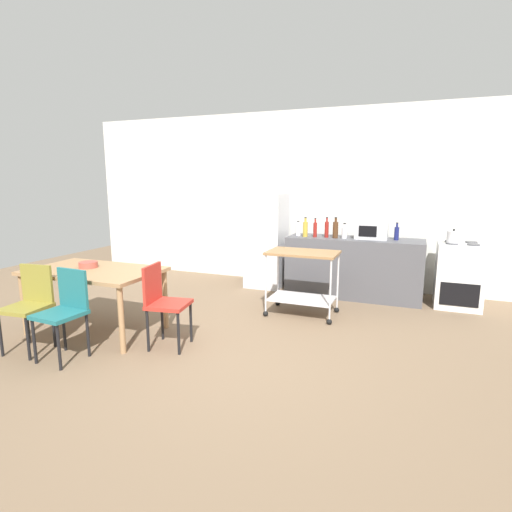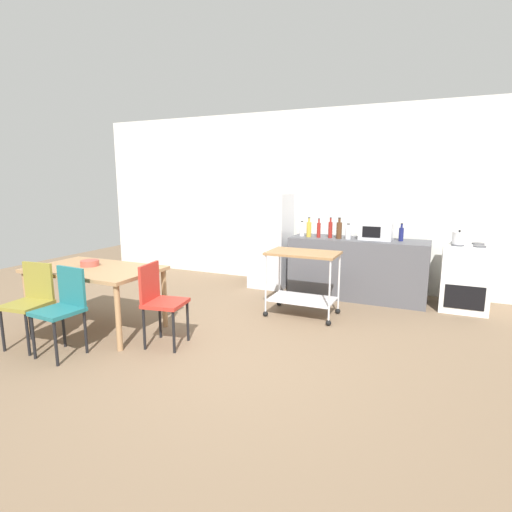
{
  "view_description": "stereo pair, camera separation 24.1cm",
  "coord_description": "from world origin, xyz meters",
  "px_view_note": "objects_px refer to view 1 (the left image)",
  "views": [
    {
      "loc": [
        1.73,
        -3.55,
        1.76
      ],
      "look_at": [
        -0.14,
        1.2,
        0.8
      ],
      "focal_mm": 28.37,
      "sensor_mm": 36.0,
      "label": 1
    },
    {
      "loc": [
        1.95,
        -3.46,
        1.76
      ],
      "look_at": [
        -0.14,
        1.2,
        0.8
      ],
      "focal_mm": 28.37,
      "sensor_mm": 36.0,
      "label": 2
    }
  ],
  "objects_px": {
    "bottle_soy_sauce": "(344,232)",
    "bottle_soda": "(397,233)",
    "refrigerator": "(266,240)",
    "bottle_sparkling_water": "(335,229)",
    "microwave": "(372,230)",
    "fruit_bowl": "(88,265)",
    "chair_red": "(163,300)",
    "kitchen_cart": "(302,272)",
    "bottle_hot_sauce": "(305,229)",
    "bottle_wine": "(315,229)",
    "bottle_vinegar": "(327,229)",
    "kettle": "(453,237)",
    "chair_olive": "(30,302)",
    "bottle_olive_oil": "(298,230)",
    "stove_oven": "(459,275)",
    "dining_table": "(94,276)",
    "chair_teal": "(65,308)"
  },
  "relations": [
    {
      "from": "chair_red",
      "to": "bottle_sparkling_water",
      "type": "bearing_deg",
      "value": -35.89
    },
    {
      "from": "stove_oven",
      "to": "bottle_hot_sauce",
      "type": "relative_size",
      "value": 3.05
    },
    {
      "from": "bottle_olive_oil",
      "to": "bottle_sparkling_water",
      "type": "relative_size",
      "value": 0.74
    },
    {
      "from": "bottle_wine",
      "to": "bottle_soda",
      "type": "distance_m",
      "value": 1.18
    },
    {
      "from": "stove_oven",
      "to": "bottle_soy_sauce",
      "type": "relative_size",
      "value": 4.01
    },
    {
      "from": "dining_table",
      "to": "fruit_bowl",
      "type": "bearing_deg",
      "value": 157.9
    },
    {
      "from": "bottle_hot_sauce",
      "to": "dining_table",
      "type": "bearing_deg",
      "value": -126.16
    },
    {
      "from": "refrigerator",
      "to": "bottle_hot_sauce",
      "type": "bearing_deg",
      "value": -15.64
    },
    {
      "from": "chair_teal",
      "to": "bottle_hot_sauce",
      "type": "distance_m",
      "value": 3.6
    },
    {
      "from": "chair_olive",
      "to": "microwave",
      "type": "height_order",
      "value": "microwave"
    },
    {
      "from": "chair_red",
      "to": "bottle_hot_sauce",
      "type": "distance_m",
      "value": 2.77
    },
    {
      "from": "stove_oven",
      "to": "kettle",
      "type": "bearing_deg",
      "value": -140.33
    },
    {
      "from": "chair_red",
      "to": "bottle_olive_oil",
      "type": "distance_m",
      "value": 2.79
    },
    {
      "from": "bottle_wine",
      "to": "fruit_bowl",
      "type": "relative_size",
      "value": 1.38
    },
    {
      "from": "refrigerator",
      "to": "bottle_sparkling_water",
      "type": "bearing_deg",
      "value": -9.2
    },
    {
      "from": "bottle_sparkling_water",
      "to": "bottle_olive_oil",
      "type": "bearing_deg",
      "value": 175.29
    },
    {
      "from": "stove_oven",
      "to": "bottle_soy_sauce",
      "type": "xyz_separation_m",
      "value": [
        -1.59,
        -0.09,
        0.54
      ]
    },
    {
      "from": "chair_olive",
      "to": "bottle_soy_sauce",
      "type": "distance_m",
      "value": 4.2
    },
    {
      "from": "chair_red",
      "to": "kitchen_cart",
      "type": "relative_size",
      "value": 0.98
    },
    {
      "from": "chair_red",
      "to": "stove_oven",
      "type": "bearing_deg",
      "value": -57.37
    },
    {
      "from": "bottle_sparkling_water",
      "to": "microwave",
      "type": "relative_size",
      "value": 0.68
    },
    {
      "from": "dining_table",
      "to": "bottle_soda",
      "type": "distance_m",
      "value": 4.14
    },
    {
      "from": "chair_olive",
      "to": "bottle_hot_sauce",
      "type": "height_order",
      "value": "bottle_hot_sauce"
    },
    {
      "from": "chair_olive",
      "to": "bottle_hot_sauce",
      "type": "relative_size",
      "value": 2.95
    },
    {
      "from": "chair_red",
      "to": "bottle_vinegar",
      "type": "relative_size",
      "value": 2.86
    },
    {
      "from": "bottle_soda",
      "to": "kettle",
      "type": "xyz_separation_m",
      "value": [
        0.74,
        -0.11,
        -0.0
      ]
    },
    {
      "from": "chair_red",
      "to": "stove_oven",
      "type": "distance_m",
      "value": 4.07
    },
    {
      "from": "bottle_vinegar",
      "to": "bottle_sparkling_water",
      "type": "distance_m",
      "value": 0.14
    },
    {
      "from": "chair_red",
      "to": "kettle",
      "type": "height_order",
      "value": "kettle"
    },
    {
      "from": "fruit_bowl",
      "to": "bottle_soda",
      "type": "bearing_deg",
      "value": 38.25
    },
    {
      "from": "bottle_wine",
      "to": "bottle_soy_sauce",
      "type": "relative_size",
      "value": 1.28
    },
    {
      "from": "bottle_vinegar",
      "to": "bottle_soda",
      "type": "bearing_deg",
      "value": 5.56
    },
    {
      "from": "fruit_bowl",
      "to": "stove_oven",
      "type": "bearing_deg",
      "value": 31.88
    },
    {
      "from": "fruit_bowl",
      "to": "kettle",
      "type": "height_order",
      "value": "kettle"
    },
    {
      "from": "chair_teal",
      "to": "chair_red",
      "type": "distance_m",
      "value": 0.95
    },
    {
      "from": "kettle",
      "to": "refrigerator",
      "type": "bearing_deg",
      "value": 176.3
    },
    {
      "from": "bottle_hot_sauce",
      "to": "bottle_soda",
      "type": "height_order",
      "value": "bottle_hot_sauce"
    },
    {
      "from": "bottle_hot_sauce",
      "to": "bottle_sparkling_water",
      "type": "bearing_deg",
      "value": 1.05
    },
    {
      "from": "bottle_soy_sauce",
      "to": "fruit_bowl",
      "type": "bearing_deg",
      "value": -135.77
    },
    {
      "from": "refrigerator",
      "to": "bottle_sparkling_water",
      "type": "xyz_separation_m",
      "value": [
        1.17,
        -0.19,
        0.26
      ]
    },
    {
      "from": "bottle_hot_sauce",
      "to": "bottle_sparkling_water",
      "type": "xyz_separation_m",
      "value": [
        0.46,
        0.01,
        0.01
      ]
    },
    {
      "from": "bottle_soda",
      "to": "fruit_bowl",
      "type": "xyz_separation_m",
      "value": [
        -3.29,
        -2.6,
        -0.22
      ]
    },
    {
      "from": "kitchen_cart",
      "to": "bottle_soda",
      "type": "bearing_deg",
      "value": 47.05
    },
    {
      "from": "stove_oven",
      "to": "fruit_bowl",
      "type": "bearing_deg",
      "value": -148.12
    },
    {
      "from": "kitchen_cart",
      "to": "fruit_bowl",
      "type": "height_order",
      "value": "kitchen_cart"
    },
    {
      "from": "refrigerator",
      "to": "bottle_soda",
      "type": "height_order",
      "value": "refrigerator"
    },
    {
      "from": "bottle_wine",
      "to": "bottle_vinegar",
      "type": "relative_size",
      "value": 0.94
    },
    {
      "from": "bottle_hot_sauce",
      "to": "bottle_sparkling_water",
      "type": "height_order",
      "value": "bottle_sparkling_water"
    },
    {
      "from": "dining_table",
      "to": "bottle_hot_sauce",
      "type": "distance_m",
      "value": 3.13
    },
    {
      "from": "bottle_soy_sauce",
      "to": "bottle_soda",
      "type": "relative_size",
      "value": 0.9
    }
  ]
}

